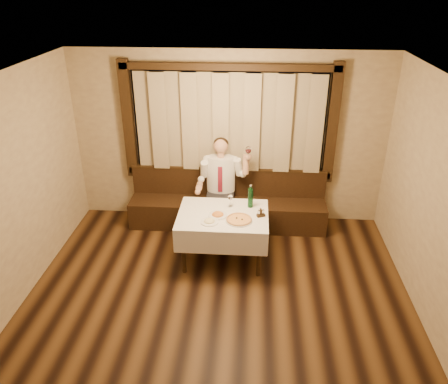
# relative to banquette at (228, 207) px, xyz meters

# --- Properties ---
(room) EXTENTS (5.01, 6.01, 2.81)m
(room) POSITION_rel_banquette_xyz_m (-0.00, -1.75, 1.19)
(room) COLOR black
(room) RESTS_ON ground
(banquette) EXTENTS (3.20, 0.61, 0.94)m
(banquette) POSITION_rel_banquette_xyz_m (0.00, 0.00, 0.00)
(banquette) COLOR black
(banquette) RESTS_ON ground
(dining_table) EXTENTS (1.27, 0.97, 0.76)m
(dining_table) POSITION_rel_banquette_xyz_m (0.00, -1.02, 0.34)
(dining_table) COLOR black
(dining_table) RESTS_ON ground
(pizza) EXTENTS (0.37, 0.37, 0.04)m
(pizza) POSITION_rel_banquette_xyz_m (0.23, -1.20, 0.46)
(pizza) COLOR white
(pizza) RESTS_ON dining_table
(pasta_red) EXTENTS (0.27, 0.27, 0.09)m
(pasta_red) POSITION_rel_banquette_xyz_m (-0.07, -1.08, 0.48)
(pasta_red) COLOR white
(pasta_red) RESTS_ON dining_table
(pasta_cream) EXTENTS (0.25, 0.25, 0.08)m
(pasta_cream) POSITION_rel_banquette_xyz_m (-0.17, -1.27, 0.48)
(pasta_cream) COLOR white
(pasta_cream) RESTS_ON dining_table
(green_bottle) EXTENTS (0.08, 0.08, 0.35)m
(green_bottle) POSITION_rel_banquette_xyz_m (0.38, -0.79, 0.59)
(green_bottle) COLOR #0F4A1F
(green_bottle) RESTS_ON dining_table
(table_wine_glass) EXTENTS (0.07, 0.07, 0.19)m
(table_wine_glass) POSITION_rel_banquette_xyz_m (0.09, -0.80, 0.59)
(table_wine_glass) COLOR white
(table_wine_glass) RESTS_ON dining_table
(cruet_caddy) EXTENTS (0.12, 0.09, 0.12)m
(cruet_caddy) POSITION_rel_banquette_xyz_m (0.53, -1.06, 0.49)
(cruet_caddy) COLOR black
(cruet_caddy) RESTS_ON dining_table
(seated_man) EXTENTS (0.85, 0.64, 1.51)m
(seated_man) POSITION_rel_banquette_xyz_m (-0.10, -0.09, 0.55)
(seated_man) COLOR black
(seated_man) RESTS_ON ground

